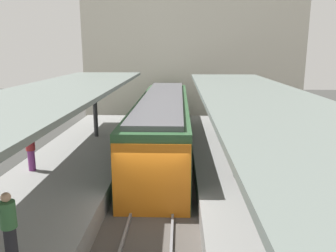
{
  "coord_description": "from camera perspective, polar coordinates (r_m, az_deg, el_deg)",
  "views": [
    {
      "loc": [
        0.93,
        -10.79,
        5.81
      ],
      "look_at": [
        0.32,
        6.55,
        1.88
      ],
      "focal_mm": 36.14,
      "sensor_mm": 36.0,
      "label": 1
    }
  ],
  "objects": [
    {
      "name": "platform_right",
      "position": [
        12.37,
        15.64,
        -13.19
      ],
      "size": [
        4.4,
        28.0,
        1.0
      ],
      "primitive_type": "cube",
      "color": "gray",
      "rests_on": "ground_plane"
    },
    {
      "name": "rail_near_side",
      "position": [
        12.24,
        -6.15,
        -14.24
      ],
      "size": [
        0.08,
        28.0,
        0.14
      ],
      "primitive_type": "cube",
      "color": "slate",
      "rests_on": "track_ballast"
    },
    {
      "name": "passenger_mid_platform",
      "position": [
        8.7,
        -25.22,
        -15.2
      ],
      "size": [
        0.36,
        0.36,
        1.75
      ],
      "color": "#232328",
      "rests_on": "platform_left"
    },
    {
      "name": "canopy_left",
      "position": [
        13.18,
        -19.13,
        5.07
      ],
      "size": [
        4.18,
        21.0,
        3.33
      ],
      "color": "#333335",
      "rests_on": "platform_left"
    },
    {
      "name": "station_building_backdrop",
      "position": [
        30.81,
        4.05,
        12.14
      ],
      "size": [
        18.0,
        6.0,
        11.0
      ],
      "primitive_type": "cube",
      "color": "beige",
      "rests_on": "ground_plane"
    },
    {
      "name": "passenger_near_bench",
      "position": [
        14.73,
        -22.15,
        -3.8
      ],
      "size": [
        0.36,
        0.36,
        1.65
      ],
      "color": "#7A337A",
      "rests_on": "platform_left"
    },
    {
      "name": "platform_bench",
      "position": [
        13.5,
        13.55,
        -6.4
      ],
      "size": [
        1.4,
        0.41,
        0.86
      ],
      "color": "black",
      "rests_on": "platform_right"
    },
    {
      "name": "track_ballast",
      "position": [
        12.25,
        -2.68,
        -15.06
      ],
      "size": [
        3.2,
        28.0,
        0.2
      ],
      "primitive_type": "cube",
      "color": "#4C4742",
      "rests_on": "ground_plane"
    },
    {
      "name": "platform_sign",
      "position": [
        9.55,
        17.85,
        -7.39
      ],
      "size": [
        0.9,
        0.08,
        2.21
      ],
      "color": "#262628",
      "rests_on": "platform_right"
    },
    {
      "name": "platform_left",
      "position": [
        12.93,
        -20.15,
        -12.34
      ],
      "size": [
        4.4,
        28.0,
        1.0
      ],
      "primitive_type": "cube",
      "color": "gray",
      "rests_on": "ground_plane"
    },
    {
      "name": "commuter_train",
      "position": [
        19.05,
        -0.84,
        0.38
      ],
      "size": [
        2.78,
        16.02,
        3.1
      ],
      "color": "#2D5633",
      "rests_on": "track_ballast"
    },
    {
      "name": "ground_plane",
      "position": [
        12.29,
        -2.67,
        -15.47
      ],
      "size": [
        80.0,
        80.0,
        0.0
      ],
      "primitive_type": "plane",
      "color": "#383835"
    },
    {
      "name": "rail_far_side",
      "position": [
        12.13,
        0.81,
        -14.42
      ],
      "size": [
        0.08,
        28.0,
        0.14
      ],
      "primitive_type": "cube",
      "color": "slate",
      "rests_on": "track_ballast"
    },
    {
      "name": "canopy_right",
      "position": [
        12.64,
        15.15,
        4.5
      ],
      "size": [
        4.18,
        21.0,
        3.21
      ],
      "color": "#333335",
      "rests_on": "platform_right"
    }
  ]
}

